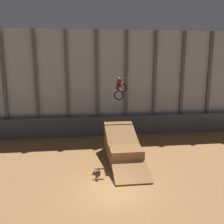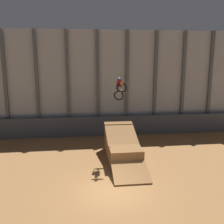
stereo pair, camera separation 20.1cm
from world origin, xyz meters
The scene contains 5 objects.
ground_plane centered at (0.00, 0.00, 0.00)m, with size 60.00×60.00×0.00m, color olive.
arena_back_wall centered at (0.00, 11.42, 4.88)m, with size 32.00×0.40×9.76m.
lower_barrier centered at (0.00, 10.67, 0.92)m, with size 31.36×0.20×1.85m.
dirt_ramp centered at (1.33, 4.91, 0.77)m, with size 2.25×6.56×2.33m.
rider_bike_solo centered at (1.11, 4.71, 5.17)m, with size 0.75×1.68×1.68m.
Camera 1 is at (-1.81, -13.14, 7.30)m, focal length 42.00 mm.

